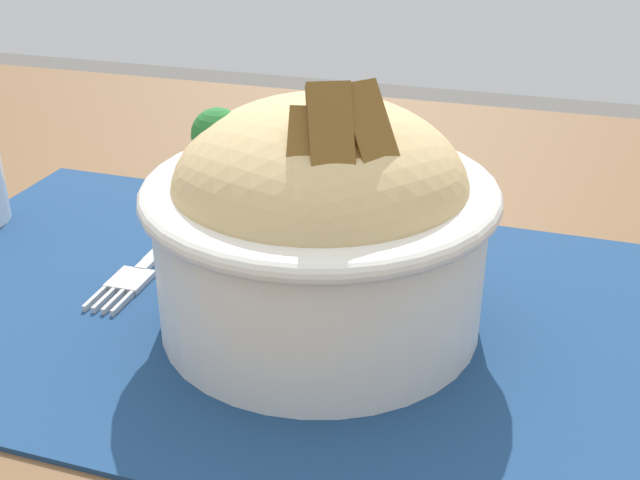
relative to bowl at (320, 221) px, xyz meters
The scene contains 4 objects.
table 0.14m from the bowl, ahead, with size 1.11×0.88×0.71m.
placemat 0.08m from the bowl, 13.55° to the right, with size 0.45×0.30×0.00m, color navy.
bowl is the anchor object (origin of this frame).
fork 0.14m from the bowl, 13.37° to the right, with size 0.02×0.13×0.00m.
Camera 1 is at (-0.15, 0.37, 0.96)m, focal length 45.30 mm.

